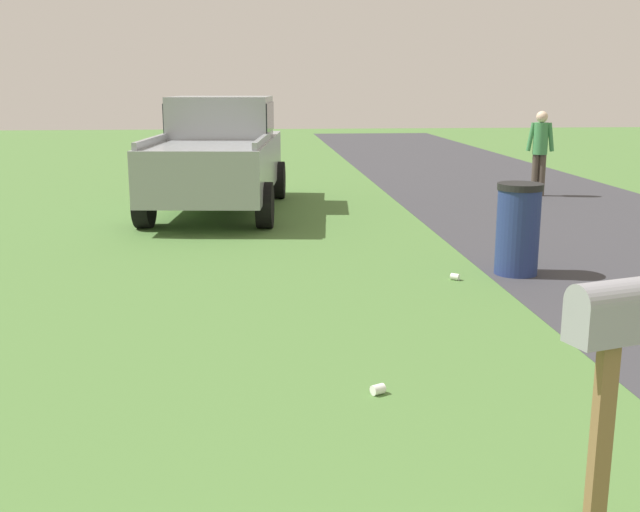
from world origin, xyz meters
TOP-DOWN VIEW (x-y plane):
  - mailbox at (3.37, -0.30)m, footprint 0.33×0.50m
  - pickup_truck at (14.11, 2.12)m, footprint 5.22×2.65m
  - trash_bin at (8.80, -1.75)m, footprint 0.55×0.55m
  - pedestrian at (15.34, -4.50)m, footprint 0.30×0.56m
  - litter_cup_near_hydrant at (8.57, -0.92)m, footprint 0.12×0.13m
  - litter_cup_midfield_b at (5.22, 0.58)m, footprint 0.12×0.13m

SIDE VIEW (x-z plane):
  - litter_cup_near_hydrant at x=8.57m, z-range 0.00..0.08m
  - litter_cup_midfield_b at x=5.22m, z-range 0.00..0.08m
  - trash_bin at x=8.80m, z-range 0.00..1.14m
  - pedestrian at x=15.34m, z-range 0.15..1.92m
  - mailbox at x=3.37m, z-range 0.40..1.77m
  - pickup_truck at x=14.11m, z-range 0.06..2.15m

